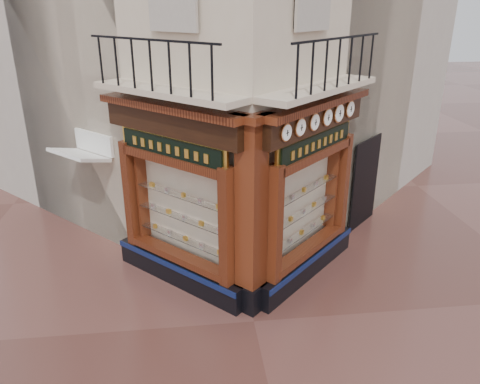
{
  "coord_description": "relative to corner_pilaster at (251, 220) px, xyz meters",
  "views": [
    {
      "loc": [
        -1.13,
        -7.38,
        5.75
      ],
      "look_at": [
        -0.04,
        2.0,
        1.91
      ],
      "focal_mm": 35.0,
      "sensor_mm": 36.0,
      "label": 1
    }
  ],
  "objects": [
    {
      "name": "awning",
      "position": [
        -3.68,
        2.97,
        -1.95
      ],
      "size": [
        1.57,
        1.57,
        0.29
      ],
      "primitive_type": null,
      "rotation": [
        0.25,
        0.0,
        2.36
      ],
      "color": "white",
      "rests_on": "ground"
    },
    {
      "name": "clock_f",
      "position": [
        2.38,
        1.77,
        1.67
      ],
      "size": [
        0.3,
        0.3,
        0.37
      ],
      "rotation": [
        0.0,
        0.0,
        0.79
      ],
      "color": "#BB753E",
      "rests_on": "ground"
    },
    {
      "name": "neighbour_right",
      "position": [
        2.47,
        8.13,
        3.55
      ],
      "size": [
        11.31,
        11.31,
        11.0
      ],
      "primitive_type": "cube",
      "rotation": [
        0.0,
        0.0,
        0.79
      ],
      "color": "#B8B0A0",
      "rests_on": "ground"
    },
    {
      "name": "corner_pilaster",
      "position": [
        0.0,
        0.0,
        0.0
      ],
      "size": [
        0.85,
        0.85,
        3.98
      ],
      "rotation": [
        0.0,
        0.0,
        0.79
      ],
      "color": "black",
      "rests_on": "ground"
    },
    {
      "name": "balcony",
      "position": [
        0.0,
        0.99,
        2.27
      ],
      "size": [
        5.94,
        2.97,
        1.03
      ],
      "color": "beige",
      "rests_on": "ground"
    },
    {
      "name": "clock_e",
      "position": [
        2.02,
        1.41,
        1.67
      ],
      "size": [
        0.32,
        0.32,
        0.4
      ],
      "rotation": [
        0.0,
        0.0,
        0.79
      ],
      "color": "#BB753E",
      "rests_on": "ground"
    },
    {
      "name": "shopfront_left",
      "position": [
        -1.41,
        1.07,
        0.03
      ],
      "size": [
        2.86,
        2.86,
        3.98
      ],
      "rotation": [
        0.0,
        0.0,
        2.36
      ],
      "color": "black",
      "rests_on": "ground"
    },
    {
      "name": "clock_c",
      "position": [
        1.3,
        0.7,
        1.67
      ],
      "size": [
        0.28,
        0.28,
        0.35
      ],
      "rotation": [
        0.0,
        0.0,
        0.79
      ],
      "color": "#BB753E",
      "rests_on": "ground"
    },
    {
      "name": "neighbour_left",
      "position": [
        -2.47,
        8.13,
        3.55
      ],
      "size": [
        11.31,
        11.31,
        11.0
      ],
      "primitive_type": "cube",
      "rotation": [
        0.0,
        0.0,
        0.79
      ],
      "color": "#B8B0A0",
      "rests_on": "ground"
    },
    {
      "name": "clock_a",
      "position": [
        0.6,
        0.0,
        1.67
      ],
      "size": [
        0.27,
        0.27,
        0.33
      ],
      "rotation": [
        0.0,
        0.0,
        0.79
      ],
      "color": "#BB753E",
      "rests_on": "ground"
    },
    {
      "name": "signboard_right",
      "position": [
        1.46,
        1.01,
        1.15
      ],
      "size": [
        2.06,
        2.06,
        0.55
      ],
      "rotation": [
        0.0,
        0.0,
        0.79
      ],
      "color": "#EABA44",
      "rests_on": "ground"
    },
    {
      "name": "ground",
      "position": [
        0.0,
        -0.5,
        -1.95
      ],
      "size": [
        80.0,
        80.0,
        0.0
      ],
      "primitive_type": "plane",
      "color": "#542E27",
      "rests_on": "ground"
    },
    {
      "name": "clock_d",
      "position": [
        1.67,
        1.06,
        1.67
      ],
      "size": [
        0.29,
        0.29,
        0.36
      ],
      "rotation": [
        0.0,
        0.0,
        0.79
      ],
      "color": "#BB753E",
      "rests_on": "ground"
    },
    {
      "name": "shopfront_right",
      "position": [
        1.41,
        1.07,
        0.03
      ],
      "size": [
        2.86,
        2.86,
        3.98
      ],
      "rotation": [
        0.0,
        0.0,
        0.79
      ],
      "color": "black",
      "rests_on": "ground"
    },
    {
      "name": "clock_b",
      "position": [
        0.94,
        0.34,
        1.67
      ],
      "size": [
        0.29,
        0.29,
        0.35
      ],
      "rotation": [
        0.0,
        0.0,
        0.79
      ],
      "color": "#BB753E",
      "rests_on": "ground"
    },
    {
      "name": "signboard_left",
      "position": [
        -1.46,
        1.01,
        1.15
      ],
      "size": [
        2.09,
        2.09,
        0.56
      ],
      "rotation": [
        0.0,
        0.0,
        2.36
      ],
      "color": "#EABA44",
      "rests_on": "ground"
    }
  ]
}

